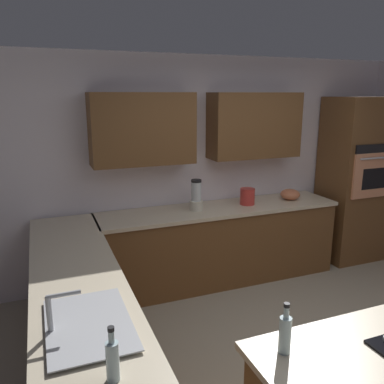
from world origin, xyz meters
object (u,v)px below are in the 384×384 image
(blender, at_px, (196,197))
(oil_bottle, at_px, (285,333))
(sink_unit, at_px, (87,324))
(kettle, at_px, (247,196))
(dish_soap_bottle, at_px, (113,359))
(mixing_bowl, at_px, (290,194))
(wall_oven, at_px, (355,180))

(blender, distance_m, oil_bottle, 2.55)
(sink_unit, relative_size, kettle, 3.65)
(dish_soap_bottle, bearing_deg, mixing_bowl, -137.75)
(sink_unit, distance_m, kettle, 2.82)
(sink_unit, relative_size, oil_bottle, 2.56)
(wall_oven, distance_m, oil_bottle, 3.73)
(blender, xyz_separation_m, dish_soap_bottle, (1.37, 2.38, -0.04))
(blender, distance_m, mixing_bowl, 1.25)
(sink_unit, relative_size, blender, 2.01)
(sink_unit, distance_m, oil_bottle, 1.08)
(mixing_bowl, height_order, dish_soap_bottle, dish_soap_bottle)
(sink_unit, distance_m, blender, 2.38)
(kettle, bearing_deg, dish_soap_bottle, 49.68)
(dish_soap_bottle, bearing_deg, kettle, -130.32)
(wall_oven, bearing_deg, dish_soap_bottle, 33.25)
(kettle, distance_m, oil_bottle, 2.76)
(mixing_bowl, xyz_separation_m, dish_soap_bottle, (2.62, 2.38, 0.04))
(blender, bearing_deg, dish_soap_bottle, 60.07)
(blender, xyz_separation_m, mixing_bowl, (-1.25, 0.00, -0.08))
(blender, bearing_deg, sink_unit, 53.06)
(sink_unit, bearing_deg, dish_soap_bottle, 96.95)
(sink_unit, relative_size, mixing_bowl, 2.94)
(wall_oven, distance_m, blender, 2.25)
(wall_oven, relative_size, sink_unit, 3.05)
(wall_oven, relative_size, blender, 6.12)
(blender, bearing_deg, oil_bottle, 77.96)
(blender, height_order, dish_soap_bottle, blender)
(kettle, height_order, oil_bottle, oil_bottle)
(kettle, bearing_deg, sink_unit, 42.43)
(sink_unit, distance_m, dish_soap_bottle, 0.49)
(blender, height_order, oil_bottle, blender)
(wall_oven, height_order, oil_bottle, wall_oven)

